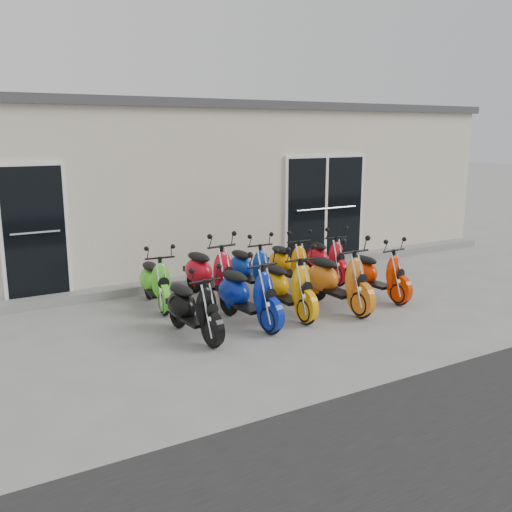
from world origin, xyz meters
The scene contains 16 objects.
ground centered at (0.00, 0.00, 0.00)m, with size 80.00×80.00×0.00m, color gray.
building centered at (0.00, 5.20, 1.60)m, with size 14.00×6.00×3.20m, color beige.
roof_cap centered at (0.00, 5.20, 3.28)m, with size 14.20×6.20×0.16m, color #3F3F42.
front_step centered at (0.00, 2.02, 0.07)m, with size 14.00×0.40×0.15m, color gray.
door_left centered at (-3.20, 2.17, 1.26)m, with size 1.07×0.08×2.22m, color black.
door_right centered at (2.60, 2.17, 1.26)m, with size 2.02×0.08×2.22m, color black.
scooter_front_black centered at (-1.66, -0.53, 0.54)m, with size 0.53×1.47×1.08m, color black, non-canonical shape.
scooter_front_blue centered at (-0.74, -0.43, 0.59)m, with size 0.58×1.60×1.19m, color navy, non-canonical shape.
scooter_front_orange_a centered at (-0.01, -0.35, 0.58)m, with size 0.57×1.58×1.16m, color #F19C08, non-canonical shape.
scooter_front_orange_b centered at (0.86, -0.49, 0.62)m, with size 0.61×1.68×1.24m, color orange, non-canonical shape.
scooter_front_red centered at (1.82, -0.37, 0.55)m, with size 0.54×1.48×1.10m, color red, non-canonical shape.
scooter_back_green centered at (-1.60, 1.07, 0.54)m, with size 0.53×1.47×1.08m, color #58D92C, non-canonical shape.
scooter_back_red centered at (-0.67, 0.98, 0.61)m, with size 0.60×1.64×1.21m, color red, non-canonical shape.
scooter_back_blue centered at (0.14, 1.05, 0.56)m, with size 0.55×1.51×1.11m, color #092E9A, non-canonical shape.
scooter_back_yellow centered at (0.97, 1.06, 0.55)m, with size 0.54×1.48×1.10m, color orange, non-canonical shape.
scooter_back_extra centered at (1.82, 1.07, 0.54)m, with size 0.53×1.47×1.08m, color red, non-canonical shape.
Camera 1 is at (-4.67, -7.40, 2.78)m, focal length 40.00 mm.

